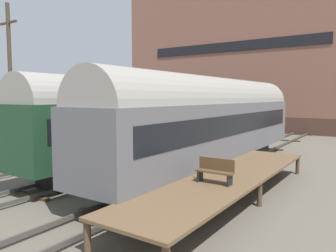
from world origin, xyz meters
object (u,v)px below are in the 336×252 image
object	(u,v)px
train_car_grey	(213,119)
train_car_green	(137,117)
train_car_brown	(161,110)
person_worker	(34,160)
bench	(215,170)
utility_pole	(11,82)

from	to	relation	value
train_car_grey	train_car_green	distance (m)	4.65
train_car_grey	train_car_brown	distance (m)	12.03
train_car_brown	person_worker	world-z (taller)	train_car_brown
train_car_grey	bench	size ratio (longest dim) A/B	13.32
person_worker	train_car_grey	bearing A→B (deg)	44.38
bench	person_worker	world-z (taller)	bench
train_car_brown	bench	distance (m)	17.96
train_car_brown	train_car_green	world-z (taller)	train_car_brown
train_car_brown	utility_pole	size ratio (longest dim) A/B	1.84
bench	utility_pole	size ratio (longest dim) A/B	0.14
train_car_grey	utility_pole	distance (m)	12.84
train_car_brown	bench	bearing A→B (deg)	-48.56
train_car_green	train_car_brown	bearing A→B (deg)	116.80
train_car_grey	train_car_green	world-z (taller)	train_car_grey
train_car_brown	person_worker	bearing A→B (deg)	-80.74
train_car_grey	train_car_green	size ratio (longest dim) A/B	1.18
person_worker	bench	bearing A→B (deg)	6.33
train_car_brown	utility_pole	xyz separation A→B (m)	(-2.73, -12.52, 2.16)
person_worker	utility_pole	world-z (taller)	utility_pole
train_car_green	person_worker	xyz separation A→B (m)	(-2.17, -5.50, -1.94)
train_car_green	bench	distance (m)	8.69
bench	utility_pole	world-z (taller)	utility_pole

